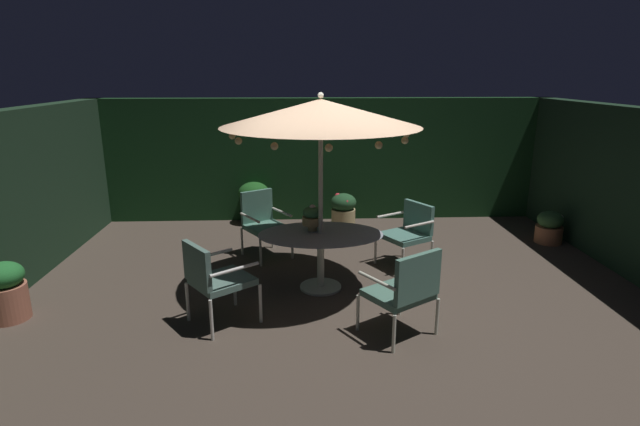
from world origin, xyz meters
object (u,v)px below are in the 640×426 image
at_px(potted_plant_back_center, 343,210).
at_px(patio_umbrella, 321,113).
at_px(potted_plant_left_near, 549,227).
at_px(patio_chair_north, 409,230).
at_px(patio_dining_table, 321,244).
at_px(potted_plant_back_left, 254,201).
at_px(patio_chair_east, 214,276).
at_px(centerpiece_planter, 312,216).
at_px(potted_plant_right_far, 6,291).
at_px(patio_chair_southeast, 406,288).
at_px(patio_chair_northeast, 263,220).

bearing_deg(potted_plant_back_center, patio_umbrella, -101.52).
xyz_separation_m(potted_plant_left_near, potted_plant_back_center, (-3.26, 0.97, 0.06)).
distance_m(patio_chair_north, potted_plant_back_center, 2.00).
distance_m(patio_dining_table, patio_umbrella, 1.61).
relative_size(potted_plant_back_left, potted_plant_left_near, 1.45).
distance_m(patio_dining_table, patio_chair_north, 1.49).
relative_size(patio_dining_table, potted_plant_back_center, 2.54).
xyz_separation_m(patio_dining_table, patio_chair_east, (-1.19, -0.91, -0.04)).
distance_m(patio_dining_table, potted_plant_back_left, 3.15).
height_order(centerpiece_planter, potted_plant_right_far, centerpiece_planter).
height_order(patio_umbrella, potted_plant_right_far, patio_umbrella).
relative_size(patio_umbrella, potted_plant_left_near, 4.67).
height_order(patio_umbrella, patio_chair_east, patio_umbrella).
bearing_deg(potted_plant_back_left, patio_chair_southeast, -65.75).
xyz_separation_m(patio_dining_table, potted_plant_back_center, (0.53, 2.58, -0.28)).
relative_size(patio_chair_east, potted_plant_back_center, 1.55).
bearing_deg(potted_plant_back_left, patio_umbrella, -69.85).
height_order(patio_umbrella, potted_plant_left_near, patio_umbrella).
bearing_deg(potted_plant_right_far, potted_plant_back_left, 55.91).
distance_m(centerpiece_planter, potted_plant_back_center, 2.62).
xyz_separation_m(patio_dining_table, patio_chair_north, (1.29, 0.74, -0.07)).
relative_size(centerpiece_planter, potted_plant_back_left, 0.45).
height_order(patio_dining_table, potted_plant_back_left, potted_plant_back_left).
xyz_separation_m(patio_umbrella, potted_plant_back_left, (-1.08, 2.95, -1.80)).
distance_m(patio_umbrella, patio_chair_north, 2.25).
distance_m(centerpiece_planter, patio_chair_east, 1.53).
relative_size(patio_chair_north, potted_plant_right_far, 1.34).
distance_m(centerpiece_planter, potted_plant_right_far, 3.57).
height_order(centerpiece_planter, potted_plant_back_left, centerpiece_planter).
height_order(patio_dining_table, potted_plant_right_far, patio_dining_table).
height_order(patio_umbrella, patio_chair_southeast, patio_umbrella).
bearing_deg(potted_plant_right_far, potted_plant_back_center, 38.74).
distance_m(patio_umbrella, centerpiece_planter, 1.29).
height_order(patio_umbrella, patio_chair_north, patio_umbrella).
height_order(patio_chair_north, patio_chair_southeast, patio_chair_southeast).
xyz_separation_m(patio_chair_southeast, potted_plant_back_left, (-1.90, 4.21, -0.14)).
relative_size(patio_dining_table, patio_chair_northeast, 1.62).
distance_m(patio_chair_east, potted_plant_back_center, 3.89).
bearing_deg(potted_plant_back_center, patio_chair_north, -67.41).
xyz_separation_m(patio_chair_northeast, patio_chair_east, (-0.38, -2.17, 0.02)).
bearing_deg(patio_chair_north, patio_dining_table, -150.15).
bearing_deg(patio_chair_north, potted_plant_left_near, 19.11).
bearing_deg(patio_chair_southeast, patio_umbrella, 122.86).
bearing_deg(potted_plant_back_center, potted_plant_right_far, -141.26).
bearing_deg(potted_plant_left_near, patio_umbrella, -157.02).
distance_m(patio_dining_table, potted_plant_left_near, 4.13).
bearing_deg(potted_plant_left_near, patio_chair_northeast, -175.74).
relative_size(patio_dining_table, patio_chair_southeast, 1.63).
bearing_deg(patio_chair_north, patio_chair_northeast, 166.03).
xyz_separation_m(centerpiece_planter, patio_chair_northeast, (-0.71, 1.16, -0.38)).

